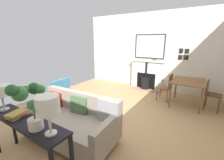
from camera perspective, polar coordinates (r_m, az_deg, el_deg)
name	(u,v)px	position (r m, az deg, el deg)	size (l,w,h in m)	color
ground_plane	(105,117)	(3.85, -2.71, -14.16)	(5.97, 5.32, 0.01)	tan
wall_left	(148,52)	(6.06, 13.78, 10.62)	(0.12, 5.32, 2.88)	silver
fireplace	(147,76)	(5.98, 13.22, 1.44)	(0.54, 1.29, 1.13)	#9E7A5B
mirror_over_mantel	(150,46)	(5.94, 14.30, 12.42)	(0.04, 1.14, 0.90)	#2D2823
mantel_bowl_near	(141,59)	(5.99, 10.98, 8.01)	(0.15, 0.15, 0.05)	#9E9384
mantel_bowl_far	(154,60)	(5.82, 15.96, 7.42)	(0.12, 0.12, 0.04)	#334C56
sofa	(72,121)	(3.07, -15.20, -15.07)	(0.99, 1.87, 0.86)	#B2B2B7
ottoman	(98,110)	(3.68, -5.40, -11.35)	(0.73, 0.79, 0.40)	#B2B2B7
armchair_accent	(58,91)	(4.63, -20.12, -3.93)	(0.69, 0.60, 0.80)	brown
console_table	(26,127)	(2.52, -30.33, -15.34)	(0.34, 1.58, 0.80)	black
table_lamp_near_end	(1,91)	(2.87, -37.03, -3.42)	(0.28, 0.28, 0.41)	#B2B2B7
table_lamp_far_end	(48,106)	(1.84, -23.57, -9.10)	(0.27, 0.27, 0.48)	beige
potted_plant	(31,101)	(2.01, -28.77, -7.04)	(0.44, 0.49, 0.62)	silver
book_stack	(17,114)	(2.60, -32.70, -11.09)	(0.31, 0.23, 0.07)	olive
dining_table	(188,84)	(4.81, 27.22, -1.31)	(1.03, 0.85, 0.75)	brown
dining_chair_near_fireplace	(167,85)	(4.91, 20.53, -1.96)	(0.42, 0.42, 0.88)	brown
dining_chair_by_back_wall	(210,93)	(4.85, 33.68, -4.05)	(0.44, 0.44, 0.82)	brown
photo_gallery_row	(184,54)	(5.71, 25.91, 8.90)	(0.02, 0.32, 0.38)	black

